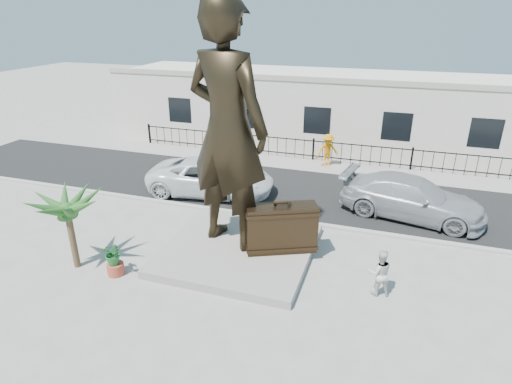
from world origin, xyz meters
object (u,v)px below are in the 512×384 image
at_px(statue, 227,129).
at_px(tourist, 380,273).
at_px(car_white, 211,177).
at_px(suitcase, 281,228).

relative_size(statue, tourist, 5.53).
relative_size(tourist, car_white, 0.26).
bearing_deg(tourist, suitcase, -34.42).
height_order(suitcase, car_white, suitcase).
xyz_separation_m(suitcase, car_white, (-4.70, 4.58, -0.32)).
height_order(statue, suitcase, statue).
xyz_separation_m(statue, tourist, (5.44, -1.25, -3.78)).
bearing_deg(tourist, car_white, -51.15).
xyz_separation_m(statue, car_white, (-2.72, 4.47, -3.71)).
distance_m(statue, tourist, 6.74).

